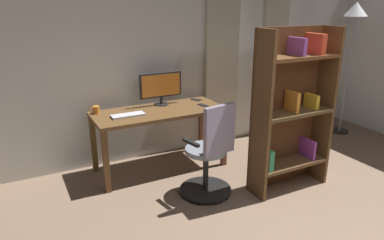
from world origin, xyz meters
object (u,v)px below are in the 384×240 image
at_px(computer_keyboard, 128,115).
at_px(cell_phone_face_up, 203,105).
at_px(floor_lamp, 354,23).
at_px(desk, 159,118).
at_px(bookshelf, 290,110).
at_px(mug_coffee, 96,110).
at_px(office_chair, 210,155).
at_px(cell_phone_by_monitor, 196,100).
at_px(computer_monitor, 161,86).

relative_size(computer_keyboard, cell_phone_face_up, 2.60).
relative_size(computer_keyboard, floor_lamp, 0.19).
distance_m(desk, bookshelf, 1.52).
bearing_deg(mug_coffee, office_chair, 129.86).
bearing_deg(cell_phone_by_monitor, cell_phone_face_up, 48.96).
relative_size(office_chair, cell_phone_face_up, 7.17).
relative_size(desk, cell_phone_face_up, 10.88).
distance_m(cell_phone_face_up, cell_phone_by_monitor, 0.28).
bearing_deg(desk, mug_coffee, -16.99).
xyz_separation_m(computer_monitor, floor_lamp, (-2.94, 0.34, 0.70)).
xyz_separation_m(computer_keyboard, bookshelf, (-1.48, 0.99, 0.12)).
bearing_deg(desk, bookshelf, 135.85).
height_order(mug_coffee, floor_lamp, floor_lamp).
xyz_separation_m(computer_monitor, cell_phone_by_monitor, (-0.49, 0.00, -0.23)).
height_order(office_chair, cell_phone_face_up, office_chair).
xyz_separation_m(computer_monitor, bookshelf, (-0.96, 1.26, -0.10)).
relative_size(desk, mug_coffee, 13.10).
relative_size(computer_monitor, computer_keyboard, 1.46).
xyz_separation_m(office_chair, computer_monitor, (0.08, -1.08, 0.51)).
bearing_deg(desk, cell_phone_face_up, 173.09).
bearing_deg(bookshelf, office_chair, -11.60).
distance_m(office_chair, mug_coffee, 1.44).
height_order(cell_phone_face_up, floor_lamp, floor_lamp).
bearing_deg(bookshelf, computer_keyboard, -33.68).
bearing_deg(office_chair, cell_phone_by_monitor, 58.49).
bearing_deg(mug_coffee, computer_keyboard, 137.26).
height_order(desk, floor_lamp, floor_lamp).
bearing_deg(office_chair, cell_phone_face_up, 55.10).
relative_size(mug_coffee, floor_lamp, 0.06).
bearing_deg(computer_keyboard, mug_coffee, -42.74).
xyz_separation_m(computer_monitor, computer_keyboard, (0.52, 0.28, -0.22)).
distance_m(desk, office_chair, 0.91).
bearing_deg(office_chair, desk, 92.57).
bearing_deg(computer_keyboard, office_chair, 126.91).
xyz_separation_m(desk, computer_monitor, (-0.12, -0.22, 0.33)).
distance_m(desk, floor_lamp, 3.23).
bearing_deg(office_chair, floor_lamp, 3.89).
relative_size(office_chair, computer_monitor, 1.89).
bearing_deg(cell_phone_face_up, bookshelf, 107.32).
xyz_separation_m(desk, office_chair, (-0.20, 0.87, -0.19)).
distance_m(cell_phone_by_monitor, floor_lamp, 2.63).
height_order(cell_phone_face_up, cell_phone_by_monitor, same).
xyz_separation_m(cell_phone_by_monitor, bookshelf, (-0.46, 1.26, 0.13)).
bearing_deg(computer_monitor, mug_coffee, 0.24).
distance_m(office_chair, cell_phone_by_monitor, 1.19).
height_order(cell_phone_face_up, bookshelf, bookshelf).
height_order(computer_keyboard, cell_phone_face_up, computer_keyboard).
relative_size(office_chair, floor_lamp, 0.52).
height_order(desk, cell_phone_face_up, cell_phone_face_up).
bearing_deg(bookshelf, floor_lamp, -155.08).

